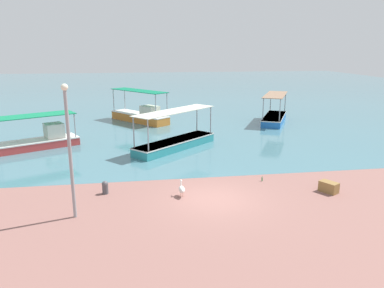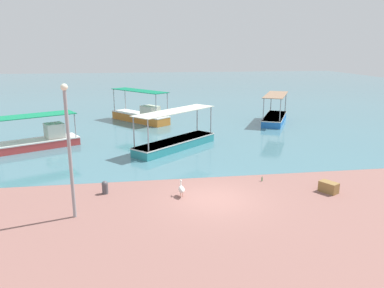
% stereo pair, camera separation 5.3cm
% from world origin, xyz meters
% --- Properties ---
extents(ground, '(120.00, 120.00, 0.00)m').
position_xyz_m(ground, '(0.00, 0.00, 0.00)').
color(ground, '#875B53').
extents(harbor_water, '(110.00, 90.00, 0.00)m').
position_xyz_m(harbor_water, '(0.00, 48.00, 0.00)').
color(harbor_water, '#43717D').
rests_on(harbor_water, ground).
extents(fishing_boat_near_left, '(6.30, 5.89, 2.70)m').
position_xyz_m(fishing_boat_near_left, '(-0.87, 9.29, 0.51)').
color(fishing_boat_near_left, teal).
rests_on(fishing_boat_near_left, harbor_water).
extents(fishing_boat_near_right, '(5.81, 4.17, 2.36)m').
position_xyz_m(fishing_boat_near_right, '(-10.33, 11.01, 0.59)').
color(fishing_boat_near_right, '#C23A39').
rests_on(fishing_boat_near_right, harbor_water).
extents(fishing_boat_outer, '(4.29, 6.20, 2.66)m').
position_xyz_m(fishing_boat_outer, '(9.43, 17.32, 0.52)').
color(fishing_boat_outer, blue).
rests_on(fishing_boat_outer, harbor_water).
extents(fishing_boat_center, '(5.52, 6.30, 2.99)m').
position_xyz_m(fishing_boat_center, '(-3.05, 19.50, 0.67)').
color(fishing_boat_center, orange).
rests_on(fishing_boat_center, harbor_water).
extents(pelican, '(0.32, 0.81, 0.80)m').
position_xyz_m(pelican, '(-1.53, 0.53, 0.38)').
color(pelican, '#E0997A').
rests_on(pelican, ground).
extents(lamp_post, '(0.28, 0.28, 5.56)m').
position_xyz_m(lamp_post, '(-6.23, -0.99, 3.14)').
color(lamp_post, gray).
rests_on(lamp_post, ground).
extents(mooring_bollard, '(0.30, 0.30, 0.65)m').
position_xyz_m(mooring_bollard, '(-5.16, 1.46, 0.34)').
color(mooring_bollard, '#47474C').
rests_on(mooring_bollard, ground).
extents(cargo_crate, '(0.89, 1.01, 0.53)m').
position_xyz_m(cargo_crate, '(5.69, 0.01, 0.26)').
color(cargo_crate, olive).
rests_on(cargo_crate, ground).
extents(glass_bottle, '(0.07, 0.07, 0.27)m').
position_xyz_m(glass_bottle, '(2.98, 2.01, 0.11)').
color(glass_bottle, '#3F7F4C').
rests_on(glass_bottle, ground).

